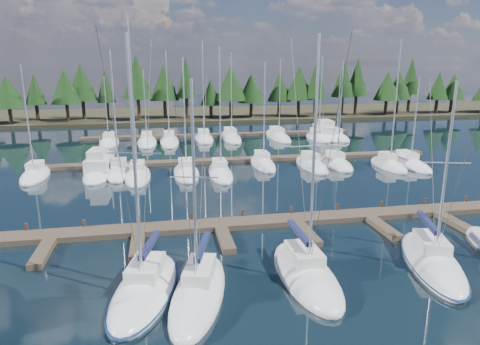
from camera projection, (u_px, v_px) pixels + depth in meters
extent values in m
plane|color=black|center=(260.00, 182.00, 45.22)|extent=(260.00, 260.00, 0.00)
cube|color=#322E1B|center=(203.00, 114.00, 102.27)|extent=(220.00, 30.00, 0.60)
cube|color=#4C3F2F|center=(295.00, 219.00, 33.74)|extent=(44.00, 2.00, 0.40)
cube|color=#4C3F2F|center=(42.00, 254.00, 27.68)|extent=(0.90, 4.00, 0.40)
cube|color=#4C3F2F|center=(137.00, 246.00, 28.75)|extent=(0.90, 4.00, 0.40)
cube|color=#4C3F2F|center=(225.00, 240.00, 29.82)|extent=(0.90, 4.00, 0.40)
cube|color=#4C3F2F|center=(307.00, 234.00, 30.89)|extent=(0.90, 4.00, 0.40)
cube|color=#4C3F2F|center=(384.00, 228.00, 31.96)|extent=(0.90, 4.00, 0.40)
cube|color=#4C3F2F|center=(455.00, 223.00, 33.03)|extent=(0.90, 4.00, 0.40)
cylinder|color=#32261B|center=(27.00, 229.00, 31.06)|extent=(0.26, 0.26, 0.90)
cylinder|color=#32261B|center=(84.00, 225.00, 31.78)|extent=(0.26, 0.26, 0.90)
cylinder|color=#32261B|center=(139.00, 222.00, 32.49)|extent=(0.26, 0.26, 0.90)
cylinder|color=#32261B|center=(192.00, 219.00, 33.21)|extent=(0.26, 0.26, 0.90)
cylinder|color=#32261B|center=(243.00, 215.00, 33.92)|extent=(0.26, 0.26, 0.90)
cylinder|color=#32261B|center=(291.00, 212.00, 34.63)|extent=(0.26, 0.26, 0.90)
cylinder|color=#32261B|center=(337.00, 209.00, 35.35)|extent=(0.26, 0.26, 0.90)
cylinder|color=#32261B|center=(382.00, 206.00, 36.06)|extent=(0.26, 0.26, 0.90)
cylinder|color=#32261B|center=(425.00, 203.00, 36.78)|extent=(0.26, 0.26, 0.90)
cylinder|color=#32261B|center=(466.00, 201.00, 37.49)|extent=(0.26, 0.26, 0.90)
cube|color=#4C3F2F|center=(242.00, 159.00, 54.69)|extent=(50.00, 1.80, 0.40)
cube|color=#4C3F2F|center=(220.00, 135.00, 73.73)|extent=(46.00, 1.80, 0.40)
ellipsoid|color=white|center=(145.00, 291.00, 23.19)|extent=(4.93, 9.00, 1.90)
cube|color=silver|center=(146.00, 268.00, 23.30)|extent=(2.25, 3.04, 0.70)
cylinder|color=silver|center=(135.00, 166.00, 21.01)|extent=(0.19, 0.19, 12.55)
cylinder|color=silver|center=(150.00, 247.00, 24.11)|extent=(1.00, 3.68, 0.12)
cube|color=#171B3F|center=(150.00, 245.00, 24.07)|extent=(1.19, 3.57, 0.30)
cylinder|color=silver|center=(134.00, 153.00, 20.85)|extent=(2.64, 0.70, 0.07)
cylinder|color=#3F3F44|center=(123.00, 178.00, 19.27)|extent=(0.90, 3.60, 12.85)
cylinder|color=#3F3F44|center=(147.00, 159.00, 23.23)|extent=(1.10, 4.43, 12.86)
ellipsoid|color=#0E2348|center=(145.00, 290.00, 23.17)|extent=(5.12, 9.36, 0.18)
ellipsoid|color=white|center=(199.00, 294.00, 22.89)|extent=(4.83, 9.23, 1.90)
cube|color=silver|center=(200.00, 270.00, 23.02)|extent=(2.13, 3.11, 0.70)
cylinder|color=silver|center=(194.00, 188.00, 20.95)|extent=(0.20, 0.20, 10.49)
cylinder|color=silver|center=(202.00, 249.00, 23.86)|extent=(1.12, 3.79, 0.12)
cube|color=#171B3F|center=(202.00, 246.00, 23.82)|extent=(1.30, 3.68, 0.30)
cylinder|color=silver|center=(194.00, 177.00, 20.82)|extent=(2.31, 0.68, 0.07)
cylinder|color=#3F3F44|center=(187.00, 203.00, 19.15)|extent=(1.02, 3.71, 10.80)
cylinder|color=#3F3F44|center=(202.00, 178.00, 23.25)|extent=(1.25, 4.56, 10.81)
ellipsoid|color=white|center=(306.00, 276.00, 24.87)|extent=(3.01, 8.79, 1.90)
cube|color=silver|center=(304.00, 254.00, 24.99)|extent=(1.66, 2.81, 0.70)
cylinder|color=silver|center=(314.00, 158.00, 22.68)|extent=(0.16, 0.16, 12.60)
cylinder|color=silver|center=(299.00, 235.00, 25.81)|extent=(0.12, 3.87, 0.12)
cube|color=#171B3F|center=(299.00, 233.00, 25.78)|extent=(0.35, 3.69, 0.30)
cylinder|color=silver|center=(314.00, 146.00, 22.52)|extent=(2.70, 0.07, 0.07)
cylinder|color=#3F3F44|center=(327.00, 169.00, 20.92)|extent=(0.03, 3.81, 12.91)
cylinder|color=#3F3F44|center=(300.00, 152.00, 24.94)|extent=(0.03, 4.69, 12.91)
ellipsoid|color=white|center=(432.00, 263.00, 26.47)|extent=(5.45, 9.51, 1.90)
cube|color=silver|center=(432.00, 242.00, 26.60)|extent=(2.38, 3.24, 0.70)
cylinder|color=silver|center=(446.00, 172.00, 24.55)|extent=(0.20, 0.20, 10.25)
cylinder|color=silver|center=(428.00, 225.00, 27.46)|extent=(1.31, 3.84, 0.12)
cube|color=#171B3F|center=(428.00, 222.00, 27.43)|extent=(1.47, 3.74, 0.30)
cylinder|color=silver|center=(447.00, 163.00, 24.42)|extent=(2.49, 0.84, 0.07)
cylinder|color=#3F3F44|center=(458.00, 183.00, 22.71)|extent=(1.20, 3.76, 10.56)
cylinder|color=#3F3F44|center=(432.00, 165.00, 26.89)|extent=(1.47, 4.62, 10.56)
ellipsoid|color=#0E2348|center=(432.00, 262.00, 26.45)|extent=(5.67, 9.89, 0.18)
ellipsoid|color=white|center=(35.00, 176.00, 46.71)|extent=(2.60, 7.47, 1.90)
cube|color=silver|center=(35.00, 165.00, 46.76)|extent=(1.43, 2.39, 0.70)
cylinder|color=silver|center=(27.00, 118.00, 44.76)|extent=(0.16, 0.16, 11.11)
ellipsoid|color=white|center=(119.00, 174.00, 47.95)|extent=(2.77, 7.76, 1.90)
cube|color=silver|center=(119.00, 162.00, 48.02)|extent=(1.52, 2.48, 0.70)
cylinder|color=silver|center=(114.00, 111.00, 45.82)|extent=(0.16, 0.16, 12.46)
ellipsoid|color=white|center=(138.00, 176.00, 46.69)|extent=(2.76, 8.62, 1.90)
cube|color=silver|center=(137.00, 165.00, 46.80)|extent=(1.52, 2.76, 0.70)
cylinder|color=silver|center=(133.00, 95.00, 44.09)|extent=(0.16, 0.16, 15.93)
ellipsoid|color=white|center=(186.00, 174.00, 47.91)|extent=(2.82, 8.14, 1.90)
cube|color=silver|center=(186.00, 162.00, 48.00)|extent=(1.55, 2.60, 0.70)
cylinder|color=silver|center=(185.00, 114.00, 45.86)|extent=(0.16, 0.16, 11.76)
ellipsoid|color=white|center=(220.00, 174.00, 47.74)|extent=(2.52, 8.55, 1.90)
cube|color=silver|center=(220.00, 163.00, 47.84)|extent=(1.38, 2.74, 0.70)
cylinder|color=silver|center=(220.00, 109.00, 45.53)|extent=(0.16, 0.16, 12.80)
ellipsoid|color=white|center=(263.00, 165.00, 52.20)|extent=(2.46, 8.28, 1.90)
cube|color=silver|center=(262.00, 154.00, 52.29)|extent=(1.35, 2.65, 0.70)
cylinder|color=silver|center=(264.00, 111.00, 50.19)|extent=(0.16, 0.16, 11.32)
ellipsoid|color=white|center=(311.00, 166.00, 51.63)|extent=(2.69, 8.71, 1.90)
cube|color=silver|center=(311.00, 155.00, 51.74)|extent=(1.48, 2.79, 0.70)
cylinder|color=silver|center=(315.00, 112.00, 49.60)|extent=(0.16, 0.16, 11.26)
ellipsoid|color=white|center=(336.00, 165.00, 52.19)|extent=(2.81, 7.64, 1.90)
cube|color=silver|center=(335.00, 154.00, 52.26)|extent=(1.55, 2.44, 0.70)
cylinder|color=silver|center=(340.00, 111.00, 50.19)|extent=(0.16, 0.16, 11.50)
ellipsoid|color=white|center=(388.00, 166.00, 51.41)|extent=(2.43, 7.44, 1.90)
cube|color=silver|center=(388.00, 156.00, 51.47)|extent=(1.34, 2.38, 0.70)
cylinder|color=silver|center=(396.00, 101.00, 49.14)|extent=(0.16, 0.16, 13.79)
ellipsoid|color=white|center=(409.00, 165.00, 52.14)|extent=(2.60, 8.94, 1.90)
cube|color=silver|center=(407.00, 154.00, 52.26)|extent=(1.43, 2.86, 0.70)
cylinder|color=silver|center=(415.00, 119.00, 50.31)|extent=(0.16, 0.16, 9.59)
ellipsoid|color=white|center=(109.00, 143.00, 66.23)|extent=(2.89, 8.39, 1.90)
cube|color=silver|center=(109.00, 135.00, 66.33)|extent=(1.59, 2.68, 0.70)
cylinder|color=silver|center=(106.00, 108.00, 64.46)|extent=(0.16, 0.16, 9.34)
ellipsoid|color=white|center=(147.00, 142.00, 66.71)|extent=(2.92, 9.90, 1.90)
cube|color=silver|center=(147.00, 134.00, 66.88)|extent=(1.61, 3.17, 0.70)
cylinder|color=silver|center=(145.00, 104.00, 64.75)|extent=(0.16, 0.16, 10.27)
ellipsoid|color=white|center=(169.00, 142.00, 67.35)|extent=(2.89, 11.00, 1.90)
cube|color=silver|center=(169.00, 134.00, 67.57)|extent=(1.59, 3.52, 0.70)
cylinder|color=silver|center=(167.00, 95.00, 65.01)|extent=(0.16, 0.16, 12.95)
ellipsoid|color=white|center=(204.00, 139.00, 69.53)|extent=(2.88, 8.50, 1.90)
cube|color=silver|center=(204.00, 132.00, 69.64)|extent=(1.58, 2.72, 0.70)
cylinder|color=silver|center=(203.00, 89.00, 67.12)|extent=(0.16, 0.16, 14.49)
ellipsoid|color=white|center=(231.00, 138.00, 70.81)|extent=(2.90, 11.30, 1.90)
cube|color=silver|center=(230.00, 130.00, 71.05)|extent=(1.59, 3.61, 0.70)
cylinder|color=silver|center=(231.00, 94.00, 68.48)|extent=(0.16, 0.16, 12.79)
ellipsoid|color=white|center=(278.00, 137.00, 71.72)|extent=(2.99, 11.87, 1.90)
cube|color=silver|center=(277.00, 129.00, 71.99)|extent=(1.64, 3.80, 0.70)
cylinder|color=silver|center=(280.00, 97.00, 69.48)|extent=(0.16, 0.16, 11.79)
ellipsoid|color=white|center=(318.00, 138.00, 70.58)|extent=(2.99, 8.35, 1.90)
cube|color=silver|center=(317.00, 131.00, 70.68)|extent=(1.64, 2.67, 0.70)
cylinder|color=silver|center=(321.00, 96.00, 68.45)|extent=(0.16, 0.16, 12.23)
ellipsoid|color=white|center=(336.00, 137.00, 71.24)|extent=(2.75, 9.28, 1.90)
cube|color=silver|center=(335.00, 130.00, 71.38)|extent=(1.51, 2.97, 0.70)
cylinder|color=silver|center=(339.00, 100.00, 69.26)|extent=(0.16, 0.16, 10.71)
ellipsoid|color=white|center=(100.00, 173.00, 48.20)|extent=(3.88, 9.91, 1.94)
cube|color=white|center=(100.00, 162.00, 47.87)|extent=(2.78, 5.50, 1.30)
cube|color=silver|center=(98.00, 154.00, 47.14)|extent=(2.00, 3.51, 0.97)
cylinder|color=silver|center=(100.00, 145.00, 48.38)|extent=(0.09, 0.09, 1.73)
ellipsoid|color=white|center=(324.00, 137.00, 71.93)|extent=(3.80, 10.05, 1.98)
cube|color=white|center=(325.00, 129.00, 71.60)|extent=(2.75, 5.56, 1.32)
cube|color=silver|center=(326.00, 123.00, 70.85)|extent=(1.99, 3.55, 0.99)
cylinder|color=silver|center=(323.00, 118.00, 72.11)|extent=(0.08, 0.08, 1.76)
cylinder|color=black|center=(10.00, 116.00, 83.16)|extent=(0.70, 0.70, 3.20)
cone|color=black|center=(7.00, 91.00, 81.99)|extent=(6.33, 6.33, 6.23)
ellipsoid|color=black|center=(11.00, 99.00, 82.43)|extent=(3.80, 3.80, 3.80)
cylinder|color=black|center=(37.00, 112.00, 89.22)|extent=(0.70, 0.70, 3.21)
cone|color=black|center=(35.00, 89.00, 88.05)|extent=(4.16, 4.16, 6.24)
ellipsoid|color=black|center=(38.00, 96.00, 88.49)|extent=(2.50, 2.50, 2.50)
cylinder|color=black|center=(68.00, 112.00, 87.31)|extent=(0.70, 0.70, 3.59)
cone|color=black|center=(65.00, 86.00, 86.00)|extent=(5.99, 5.99, 6.97)
ellipsoid|color=black|center=(68.00, 94.00, 86.49)|extent=(3.59, 3.59, 3.59)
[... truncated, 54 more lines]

